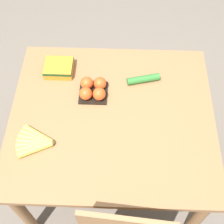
# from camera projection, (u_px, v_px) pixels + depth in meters

# --- Properties ---
(ground_plane) EXTENTS (12.00, 12.00, 0.00)m
(ground_plane) POSITION_uv_depth(u_px,v_px,m) (112.00, 169.00, 2.27)
(ground_plane) COLOR #665B51
(dining_table) EXTENTS (1.09, 0.98, 0.73)m
(dining_table) POSITION_uv_depth(u_px,v_px,m) (112.00, 125.00, 1.75)
(dining_table) COLOR olive
(dining_table) RESTS_ON ground_plane
(banana_bunch) EXTENTS (0.19, 0.19, 0.03)m
(banana_bunch) POSITION_uv_depth(u_px,v_px,m) (36.00, 142.00, 1.55)
(banana_bunch) COLOR brown
(banana_bunch) RESTS_ON dining_table
(tomato_pack) EXTENTS (0.16, 0.16, 0.08)m
(tomato_pack) POSITION_uv_depth(u_px,v_px,m) (93.00, 89.00, 1.71)
(tomato_pack) COLOR black
(tomato_pack) RESTS_ON dining_table
(carrot_bag) EXTENTS (0.16, 0.14, 0.06)m
(carrot_bag) POSITION_uv_depth(u_px,v_px,m) (59.00, 68.00, 1.80)
(carrot_bag) COLOR orange
(carrot_bag) RESTS_ON dining_table
(cucumber_near) EXTENTS (0.19, 0.08, 0.04)m
(cucumber_near) POSITION_uv_depth(u_px,v_px,m) (143.00, 79.00, 1.77)
(cucumber_near) COLOR #2D702D
(cucumber_near) RESTS_ON dining_table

